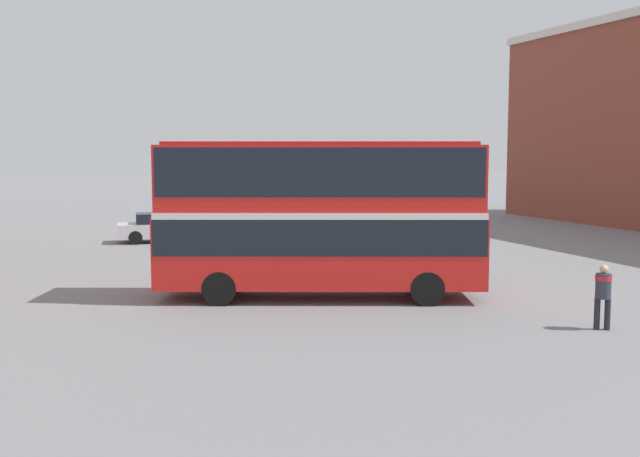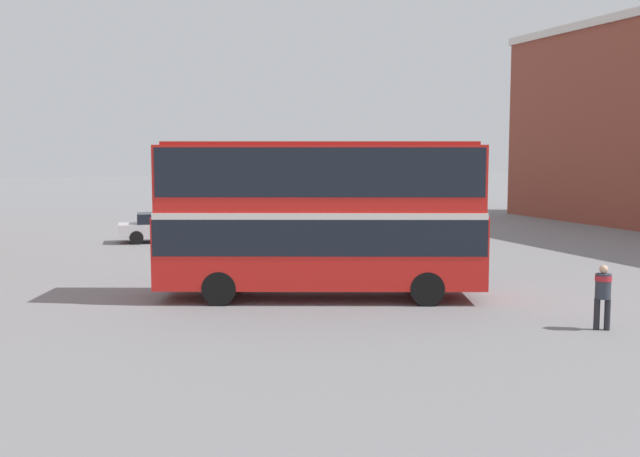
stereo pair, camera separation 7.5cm
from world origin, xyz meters
name	(u,v)px [view 1 (the left image)]	position (x,y,z in m)	size (l,w,h in m)	color
ground_plane	(350,295)	(0.00, 0.00, 0.00)	(240.00, 240.00, 0.00)	slate
double_decker_bus	(320,210)	(-1.09, -0.18, 2.80)	(10.31, 5.83, 4.89)	red
pedestrian_foreground	(603,290)	(4.40, -6.58, 1.04)	(0.57, 0.57, 1.70)	#232328
parked_car_kerb_near	(425,220)	(10.98, 15.92, 0.72)	(4.89, 2.67, 1.40)	silver
parked_car_kerb_far	(163,227)	(-3.72, 16.28, 0.76)	(4.79, 2.22, 1.48)	silver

